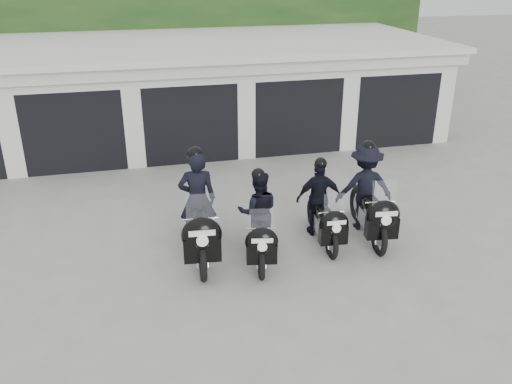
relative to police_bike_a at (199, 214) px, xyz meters
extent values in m
plane|color=#A1A29C|center=(0.54, -0.34, -0.86)|extent=(80.00, 80.00, 0.00)
cube|color=silver|center=(0.54, 8.16, 0.54)|extent=(16.00, 6.00, 2.80)
cube|color=silver|center=(0.54, 7.96, 2.02)|extent=(16.40, 6.80, 0.16)
cube|color=silver|center=(0.54, 4.91, 1.79)|extent=(16.40, 0.12, 0.40)
cube|color=black|center=(0.54, 5.14, -0.74)|extent=(16.00, 0.06, 0.24)
cube|color=silver|center=(-4.11, 5.31, 0.54)|extent=(0.50, 0.50, 2.80)
cube|color=black|center=(-2.56, 6.36, 0.24)|extent=(2.60, 2.60, 2.20)
cube|color=silver|center=(-2.56, 5.31, 1.64)|extent=(2.60, 0.50, 0.60)
cube|color=silver|center=(-1.01, 5.31, 0.54)|extent=(0.50, 0.50, 2.80)
cube|color=black|center=(0.54, 6.36, 0.24)|extent=(2.60, 2.60, 2.20)
cube|color=silver|center=(0.54, 5.31, 1.64)|extent=(2.60, 0.50, 0.60)
cube|color=silver|center=(2.09, 5.31, 0.54)|extent=(0.50, 0.50, 2.80)
cube|color=black|center=(3.64, 6.36, 0.24)|extent=(2.60, 2.60, 2.20)
cube|color=silver|center=(3.64, 5.31, 1.64)|extent=(2.60, 0.50, 0.60)
cube|color=silver|center=(5.19, 5.31, 0.54)|extent=(0.50, 0.50, 2.80)
cube|color=black|center=(6.74, 6.36, 0.24)|extent=(2.60, 2.60, 2.20)
cube|color=silver|center=(6.74, 5.31, 1.64)|extent=(2.60, 0.50, 0.60)
cube|color=silver|center=(8.29, 5.31, 0.54)|extent=(0.50, 0.50, 2.80)
cube|color=#173814|center=(0.54, 12.16, 1.29)|extent=(20.00, 2.00, 4.30)
cylinder|color=black|center=(3.54, 13.66, 0.79)|extent=(0.24, 0.24, 3.30)
cylinder|color=black|center=(8.04, 13.66, 0.79)|extent=(0.24, 0.24, 3.30)
torus|color=black|center=(-0.07, -0.82, -0.50)|extent=(0.20, 0.84, 0.84)
torus|color=black|center=(0.07, 0.82, -0.50)|extent=(0.20, 0.84, 0.84)
cube|color=#A5A5AA|center=(0.00, 0.02, -0.42)|extent=(0.35, 0.65, 0.37)
cube|color=black|center=(0.00, 0.00, -0.61)|extent=(0.22, 1.49, 0.07)
ellipsoid|color=black|center=(-0.01, -0.17, -0.03)|extent=(0.43, 0.69, 0.33)
cube|color=black|center=(0.03, 0.32, -0.01)|extent=(0.35, 0.65, 0.11)
ellipsoid|color=black|center=(-0.08, -0.92, 0.03)|extent=(0.75, 0.44, 0.69)
cube|color=black|center=(-0.08, -0.92, -0.23)|extent=(0.68, 0.31, 0.46)
cube|color=#B2BFC6|center=(-0.08, -0.88, 0.49)|extent=(0.51, 0.18, 0.59)
cylinder|color=silver|center=(-0.06, -0.69, 0.24)|extent=(0.64, 0.09, 0.03)
cube|color=white|center=(-0.10, -1.11, 0.17)|extent=(0.46, 0.06, 0.10)
cube|color=white|center=(-0.09, -1.08, -0.03)|extent=(0.21, 0.03, 0.11)
imported|color=black|center=(0.03, 0.34, 0.15)|extent=(0.77, 0.54, 2.01)
sphere|color=black|center=(0.03, 0.34, 1.09)|extent=(0.31, 0.31, 0.31)
torus|color=black|center=(0.97, -1.06, -0.57)|extent=(0.23, 0.70, 0.69)
torus|color=black|center=(1.21, 0.28, -0.57)|extent=(0.23, 0.70, 0.69)
cube|color=#A5A5AA|center=(1.09, -0.37, -0.50)|extent=(0.34, 0.56, 0.30)
cube|color=black|center=(1.09, -0.39, -0.65)|extent=(0.30, 1.22, 0.06)
ellipsoid|color=black|center=(1.06, -0.53, -0.18)|extent=(0.40, 0.59, 0.27)
cube|color=black|center=(1.14, -0.13, -0.16)|extent=(0.34, 0.56, 0.09)
ellipsoid|color=black|center=(0.95, -1.13, -0.12)|extent=(0.64, 0.41, 0.57)
cube|color=black|center=(0.95, -1.13, -0.34)|extent=(0.58, 0.30, 0.38)
cube|color=#B2BFC6|center=(0.96, -1.10, 0.26)|extent=(0.43, 0.18, 0.48)
cylinder|color=silver|center=(0.99, -0.94, 0.05)|extent=(0.53, 0.12, 0.03)
cube|color=white|center=(0.92, -1.29, -0.01)|extent=(0.37, 0.08, 0.09)
cube|color=white|center=(0.93, -1.26, -0.18)|extent=(0.17, 0.04, 0.09)
imported|color=black|center=(1.14, -0.11, -0.03)|extent=(0.91, 0.76, 1.66)
sphere|color=black|center=(1.14, -0.11, 0.75)|extent=(0.26, 0.26, 0.26)
torus|color=black|center=(2.46, -0.69, -0.57)|extent=(0.14, 0.68, 0.68)
torus|color=black|center=(2.54, 0.64, -0.57)|extent=(0.14, 0.68, 0.68)
cube|color=#A5A5AA|center=(2.50, 0.00, -0.51)|extent=(0.27, 0.52, 0.30)
cube|color=black|center=(2.50, -0.02, -0.66)|extent=(0.15, 1.21, 0.06)
ellipsoid|color=black|center=(2.49, -0.16, -0.19)|extent=(0.33, 0.55, 0.27)
cube|color=black|center=(2.52, 0.24, -0.17)|extent=(0.27, 0.52, 0.09)
ellipsoid|color=black|center=(2.45, -0.76, -0.14)|extent=(0.60, 0.34, 0.56)
cube|color=black|center=(2.45, -0.76, -0.35)|extent=(0.55, 0.24, 0.37)
cube|color=#B2BFC6|center=(2.46, -0.73, 0.23)|extent=(0.41, 0.13, 0.47)
cylinder|color=silver|center=(2.47, -0.58, 0.03)|extent=(0.52, 0.06, 0.03)
cube|color=white|center=(2.44, -0.92, -0.03)|extent=(0.37, 0.04, 0.08)
cube|color=white|center=(2.45, -0.89, -0.19)|extent=(0.17, 0.02, 0.09)
imported|color=black|center=(2.52, 0.26, -0.05)|extent=(0.98, 0.60, 1.63)
sphere|color=black|center=(2.52, 0.26, 0.71)|extent=(0.25, 0.25, 0.25)
torus|color=black|center=(3.42, -0.76, -0.53)|extent=(0.21, 0.79, 0.78)
torus|color=black|center=(3.61, 0.76, -0.53)|extent=(0.21, 0.79, 0.78)
cube|color=#A5A5AA|center=(3.52, 0.02, -0.45)|extent=(0.35, 0.62, 0.34)
cube|color=black|center=(3.51, 0.00, -0.62)|extent=(0.25, 1.39, 0.06)
ellipsoid|color=black|center=(3.49, -0.16, -0.09)|extent=(0.42, 0.65, 0.31)
cube|color=black|center=(3.55, 0.29, -0.07)|extent=(0.35, 0.62, 0.11)
ellipsoid|color=black|center=(3.41, -0.85, -0.03)|extent=(0.71, 0.43, 0.64)
cube|color=black|center=(3.41, -0.85, -0.27)|extent=(0.64, 0.31, 0.43)
cube|color=#B2BFC6|center=(3.41, -0.82, 0.40)|extent=(0.48, 0.18, 0.54)
cylinder|color=silver|center=(3.44, -0.64, 0.16)|extent=(0.60, 0.10, 0.03)
cube|color=white|center=(3.39, -1.03, 0.10)|extent=(0.43, 0.07, 0.10)
cube|color=white|center=(3.39, -1.00, -0.09)|extent=(0.19, 0.04, 0.11)
imported|color=black|center=(3.55, 0.32, 0.08)|extent=(1.28, 0.77, 1.87)
sphere|color=black|center=(3.55, 0.32, 0.95)|extent=(0.29, 0.29, 0.29)
camera|label=1|loc=(-1.14, -9.27, 4.52)|focal=38.00mm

